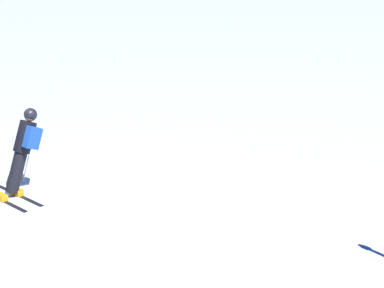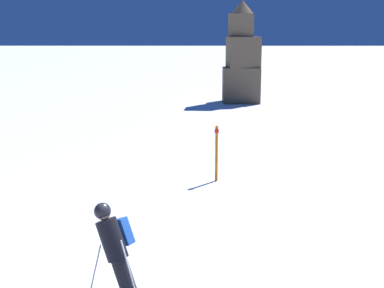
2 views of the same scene
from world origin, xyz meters
TOP-DOWN VIEW (x-y plane):
  - skier at (-0.70, 0.22)m, footprint 1.47×1.75m
  - rock_pillar at (3.27, 25.55)m, footprint 2.26×1.98m
  - trail_marker at (1.12, 7.75)m, footprint 0.13×0.13m

SIDE VIEW (x-z plane):
  - trail_marker at x=1.12m, z-range 0.09..1.76m
  - skier at x=-0.70m, z-range 0.09..1.90m
  - rock_pillar at x=3.27m, z-range -0.50..5.68m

